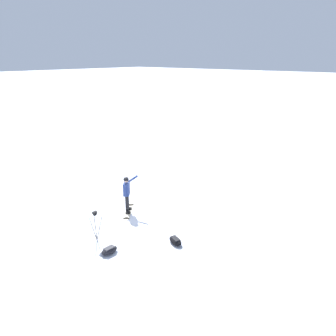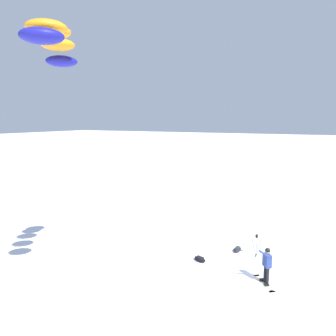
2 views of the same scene
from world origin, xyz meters
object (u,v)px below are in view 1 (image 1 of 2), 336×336
object	(u,v)px
snowboard	(129,211)
gear_bag_large	(109,250)
gear_bag_small	(175,241)
snowboarder	(127,191)
camera_tripod	(95,220)

from	to	relation	value
snowboard	gear_bag_large	xyz separation A→B (m)	(-1.92, 2.78, 0.11)
gear_bag_large	gear_bag_small	world-z (taller)	same
snowboarder	gear_bag_small	bearing A→B (deg)	168.93
snowboard	gear_bag_small	size ratio (longest dim) A/B	1.93
snowboard	camera_tripod	distance (m)	2.80
snowboarder	snowboard	distance (m)	1.05
camera_tripod	gear_bag_small	bearing A→B (deg)	-144.17
snowboard	camera_tripod	size ratio (longest dim) A/B	1.16
snowboarder	camera_tripod	xyz separation A→B (m)	(-0.91, 2.52, -0.15)
snowboarder	gear_bag_large	xyz separation A→B (m)	(-1.99, 2.78, -0.94)
gear_bag_small	snowboard	bearing A→B (deg)	-11.22
gear_bag_small	gear_bag_large	bearing A→B (deg)	54.97
snowboard	camera_tripod	xyz separation A→B (m)	(-0.85, 2.52, 0.90)
snowboarder	camera_tripod	distance (m)	2.69
snowboard	camera_tripod	bearing A→B (deg)	108.60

